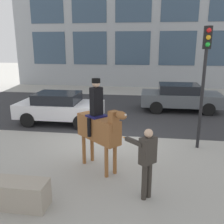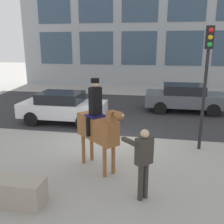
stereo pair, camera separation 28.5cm
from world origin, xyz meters
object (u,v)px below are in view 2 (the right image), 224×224
object	(u,v)px
street_car_near_lane	(63,107)
street_car_far_lane	(185,97)
mounted_horse_lead	(98,126)
traffic_light	(207,70)
pedestrian_bystander	(143,159)

from	to	relation	value
street_car_near_lane	street_car_far_lane	world-z (taller)	street_car_far_lane
mounted_horse_lead	street_car_far_lane	size ratio (longest dim) A/B	0.62
mounted_horse_lead	traffic_light	xyz separation A→B (m)	(3.18, 2.05, 1.44)
pedestrian_bystander	street_car_near_lane	world-z (taller)	pedestrian_bystander
pedestrian_bystander	street_car_far_lane	distance (m)	8.84
pedestrian_bystander	street_car_far_lane	xyz separation A→B (m)	(1.75, 8.66, -0.25)
street_car_far_lane	street_car_near_lane	bearing A→B (deg)	-151.46
mounted_horse_lead	street_car_near_lane	bearing A→B (deg)	164.04
street_car_far_lane	traffic_light	size ratio (longest dim) A/B	1.03
mounted_horse_lead	traffic_light	bearing A→B (deg)	74.01
pedestrian_bystander	traffic_light	distance (m)	4.18
pedestrian_bystander	mounted_horse_lead	bearing A→B (deg)	-0.30
street_car_near_lane	traffic_light	world-z (taller)	traffic_light
mounted_horse_lead	pedestrian_bystander	xyz separation A→B (m)	(1.37, -1.29, -0.31)
traffic_light	street_car_near_lane	bearing A→B (deg)	159.99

